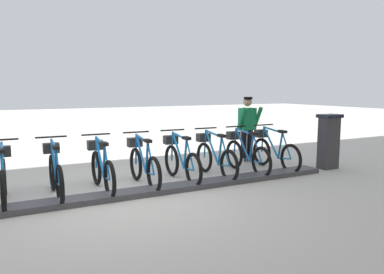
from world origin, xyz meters
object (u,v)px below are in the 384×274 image
Objects in this scene: payment_kiosk at (329,140)px; bike_docked_3 at (180,160)px; bike_docked_0 at (273,151)px; bike_docked_1 at (245,153)px; bike_docked_7 at (3,177)px; bike_docked_6 at (55,172)px; bike_docked_4 at (143,163)px; bike_docked_5 at (101,168)px; bike_docked_2 at (214,156)px; worker_near_rack at (247,126)px.

bike_docked_3 is (0.57, 3.57, -0.24)m from payment_kiosk.
payment_kiosk is at bearing -116.35° from bike_docked_0.
bike_docked_1 is 1.00× the size of bike_docked_7.
bike_docked_7 is (0.00, 0.81, 0.00)m from bike_docked_6.
bike_docked_1 is at bearing 90.00° from bike_docked_0.
bike_docked_4 and bike_docked_5 have the same top height.
bike_docked_3 is 0.81m from bike_docked_4.
bike_docked_2 is at bearing -90.00° from bike_docked_3.
bike_docked_2 is 1.00× the size of bike_docked_3.
bike_docked_2 is at bearing -90.00° from bike_docked_6.
bike_docked_7 is (0.00, 3.23, 0.00)m from bike_docked_3.
bike_docked_1 is at bearing -90.00° from bike_docked_6.
bike_docked_4 is 1.61m from bike_docked_6.
bike_docked_0 is at bearing -178.42° from worker_near_rack.
bike_docked_3 is (0.00, 2.42, 0.00)m from bike_docked_0.
bike_docked_4 is at bearing 82.56° from payment_kiosk.
payment_kiosk is at bearing -94.81° from bike_docked_7.
bike_docked_4 is at bearing 107.47° from worker_near_rack.
bike_docked_6 is 0.81m from bike_docked_7.
payment_kiosk is 0.74× the size of bike_docked_1.
bike_docked_0 is 1.00× the size of bike_docked_1.
worker_near_rack is (1.01, -4.01, 0.48)m from bike_docked_5.
bike_docked_5 is at bearing -90.00° from bike_docked_7.
bike_docked_3 is at bearing 80.91° from payment_kiosk.
bike_docked_2 is 1.00× the size of bike_docked_7.
bike_docked_1 and bike_docked_7 have the same top height.
bike_docked_2 is at bearing 122.42° from worker_near_rack.
bike_docked_1 and bike_docked_6 have the same top height.
bike_docked_6 is at bearing 84.55° from payment_kiosk.
bike_docked_1 and bike_docked_3 have the same top height.
bike_docked_4 and bike_docked_6 have the same top height.
bike_docked_6 is at bearing 90.00° from bike_docked_3.
bike_docked_7 is (0.57, 6.80, -0.24)m from payment_kiosk.
bike_docked_6 is (0.00, 3.23, 0.00)m from bike_docked_2.
payment_kiosk is 5.22m from bike_docked_5.
bike_docked_1 is at bearing -90.00° from bike_docked_3.
bike_docked_0 is at bearing -90.00° from bike_docked_2.
bike_docked_7 is (0.00, 1.61, 0.00)m from bike_docked_5.
bike_docked_0 is 1.00× the size of bike_docked_3.
bike_docked_6 is 4.94m from worker_near_rack.
bike_docked_0 is at bearing -90.00° from bike_docked_6.
bike_docked_2 is 2.42m from bike_docked_5.
bike_docked_0 is 1.00× the size of bike_docked_2.
bike_docked_6 is at bearing 101.82° from worker_near_rack.
bike_docked_0 and bike_docked_2 have the same top height.
bike_docked_0 is (0.57, 1.15, -0.24)m from payment_kiosk.
worker_near_rack is (1.01, -4.81, 0.48)m from bike_docked_6.
bike_docked_0 and bike_docked_6 have the same top height.
bike_docked_7 is at bearing 90.00° from bike_docked_3.
bike_docked_0 is 4.84m from bike_docked_6.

